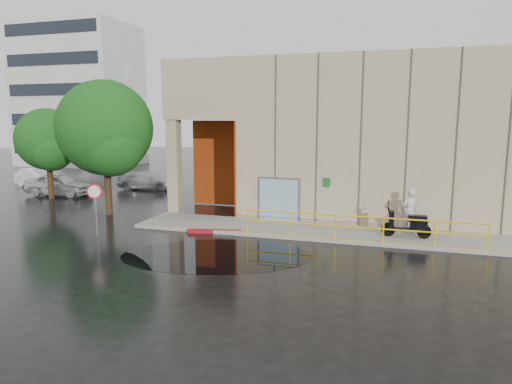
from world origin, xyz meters
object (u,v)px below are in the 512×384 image
red_curb (215,231)px  tree_near (106,132)px  scooter (407,217)px  stop_sign (95,197)px  car_b (39,178)px  person (410,211)px  tree_far (48,142)px  car_a (58,185)px  car_c (147,180)px

red_curb → tree_near: 8.31m
scooter → stop_sign: (-12.93, -2.99, 0.65)m
tree_near → car_b: bearing=147.7°
person → stop_sign: 13.60m
stop_sign → tree_far: size_ratio=0.40×
scooter → tree_far: bearing=168.1°
car_a → car_c: bearing=-48.2°
car_a → car_c: size_ratio=1.00×
person → red_curb: 8.54m
car_b → tree_far: 6.39m
car_a → tree_far: bearing=-162.1°
scooter → car_c: scooter is taller
car_b → scooter: bearing=-88.9°
car_a → car_b: car_a is taller
red_curb → car_b: 19.72m
tree_near → tree_far: tree_near is taller
car_b → red_curb: bearing=-99.1°
scooter → tree_near: 15.33m
person → car_b: size_ratio=0.44×
stop_sign → car_c: (-4.80, 12.51, -1.06)m
stop_sign → car_b: bearing=139.9°
stop_sign → car_b: (-12.78, 10.73, -0.97)m
person → car_a: person is taller
person → car_c: bearing=-57.9°
car_a → tree_far: (0.48, -1.16, 2.88)m
scooter → stop_sign: stop_sign is taller
car_b → tree_near: (10.78, -6.82, 3.66)m
person → car_a: (-21.96, 4.39, -0.38)m
car_a → stop_sign: bearing=-137.1°
person → tree_near: tree_near is taller
tree_far → car_a: bearing=112.4°
person → car_c: size_ratio=0.45×
red_curb → car_a: (-13.72, 6.39, 0.65)m
person → red_curb: bearing=-18.3°
person → car_a: bearing=-43.2°
person → tree_near: 15.39m
person → tree_near: size_ratio=0.28×
car_a → car_b: size_ratio=0.99×
scooter → stop_sign: bearing=-168.1°
red_curb → tree_far: tree_far is taller
scooter → tree_far: 21.91m
red_curb → tree_far: 14.67m
stop_sign → tree_near: tree_near is taller
scooter → car_b: 26.85m
red_curb → tree_near: size_ratio=0.34×
tree_far → stop_sign: bearing=-39.8°
red_curb → person: bearing=13.7°
person → stop_sign: bearing=-15.7°
stop_sign → car_a: stop_sign is taller
red_curb → tree_far: bearing=158.5°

